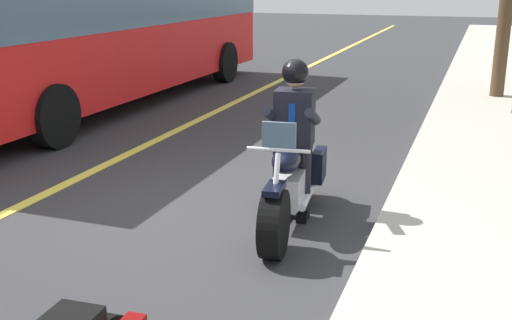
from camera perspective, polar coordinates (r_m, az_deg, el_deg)
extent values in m
plane|color=#333335|center=(6.92, -6.01, -5.25)|extent=(80.00, 80.00, 0.00)
cube|color=#E5DB4C|center=(7.96, -19.10, -3.14)|extent=(60.00, 0.16, 0.01)
cylinder|color=black|center=(5.83, 1.66, -5.88)|extent=(0.68, 0.28, 0.66)
cylinder|color=black|center=(7.27, 4.11, -1.37)|extent=(0.68, 0.28, 0.66)
cube|color=silver|center=(6.54, 3.07, -2.57)|extent=(0.59, 0.34, 0.32)
ellipsoid|color=black|center=(6.24, 2.80, -0.02)|extent=(0.59, 0.34, 0.24)
cube|color=black|center=(6.77, 3.64, 0.93)|extent=(0.73, 0.36, 0.12)
cube|color=black|center=(7.15, 5.81, -0.46)|extent=(0.41, 0.17, 0.36)
cube|color=black|center=(7.21, 2.35, -0.23)|extent=(0.41, 0.17, 0.36)
cylinder|color=silver|center=(5.76, 1.72, -3.32)|extent=(0.35, 0.09, 0.76)
cylinder|color=silver|center=(5.79, 2.07, 0.93)|extent=(0.11, 0.60, 0.04)
cube|color=black|center=(5.71, 1.69, -2.63)|extent=(0.38, 0.20, 0.06)
cylinder|color=silver|center=(6.85, 4.82, -3.13)|extent=(0.90, 0.19, 0.08)
cube|color=slate|center=(5.77, 2.12, 2.13)|extent=(0.08, 0.32, 0.28)
cylinder|color=black|center=(6.75, 4.45, -1.97)|extent=(0.14, 0.14, 0.84)
cube|color=black|center=(6.82, 4.31, -5.07)|extent=(0.27, 0.14, 0.10)
cylinder|color=black|center=(6.79, 2.45, -1.83)|extent=(0.14, 0.14, 0.84)
cube|color=black|center=(6.86, 2.32, -4.92)|extent=(0.27, 0.14, 0.10)
cube|color=black|center=(6.59, 3.55, 3.89)|extent=(0.37, 0.44, 0.60)
cube|color=navy|center=(6.44, 3.31, 3.25)|extent=(0.03, 0.07, 0.44)
cylinder|color=black|center=(6.37, 5.24, 3.98)|extent=(0.56, 0.16, 0.28)
cylinder|color=black|center=(6.44, 1.36, 4.18)|extent=(0.56, 0.16, 0.28)
sphere|color=tan|center=(6.51, 3.62, 7.59)|extent=(0.22, 0.22, 0.22)
sphere|color=black|center=(6.50, 3.63, 8.03)|extent=(0.28, 0.28, 0.28)
cube|color=red|center=(13.16, -14.16, 12.54)|extent=(11.00, 2.50, 2.85)
cube|color=slate|center=(13.15, -14.26, 13.95)|extent=(11.04, 2.52, 0.90)
cylinder|color=black|center=(16.95, -10.46, 9.17)|extent=(1.00, 0.30, 1.00)
cylinder|color=black|center=(15.88, -2.86, 8.95)|extent=(1.00, 0.30, 1.00)
cylinder|color=black|center=(10.05, -18.07, 3.84)|extent=(1.00, 0.30, 1.00)
cylinder|color=#4C3823|center=(13.95, 21.88, 12.22)|extent=(0.28, 0.28, 3.32)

